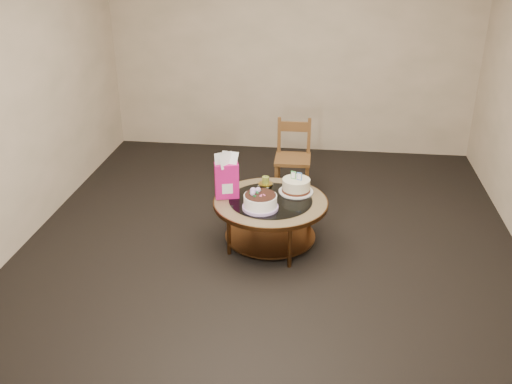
# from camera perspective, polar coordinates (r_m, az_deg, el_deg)

# --- Properties ---
(ground) EXTENTS (5.00, 5.00, 0.00)m
(ground) POSITION_cam_1_polar(r_m,az_deg,el_deg) (5.26, 1.42, -5.28)
(ground) COLOR black
(ground) RESTS_ON ground
(room_walls) EXTENTS (4.52, 5.02, 2.61)m
(room_walls) POSITION_cam_1_polar(r_m,az_deg,el_deg) (4.66, 1.62, 11.25)
(room_walls) COLOR beige
(room_walls) RESTS_ON ground
(coffee_table) EXTENTS (1.02, 1.02, 0.46)m
(coffee_table) POSITION_cam_1_polar(r_m,az_deg,el_deg) (5.07, 1.46, -1.60)
(coffee_table) COLOR brown
(coffee_table) RESTS_ON ground
(decorated_cake) EXTENTS (0.31, 0.31, 0.18)m
(decorated_cake) POSITION_cam_1_polar(r_m,az_deg,el_deg) (4.86, 0.42, -1.03)
(decorated_cake) COLOR #BD9BDB
(decorated_cake) RESTS_ON coffee_table
(cream_cake) EXTENTS (0.31, 0.31, 0.20)m
(cream_cake) POSITION_cam_1_polar(r_m,az_deg,el_deg) (5.17, 4.03, 0.61)
(cream_cake) COLOR white
(cream_cake) RESTS_ON coffee_table
(gift_bag) EXTENTS (0.23, 0.19, 0.41)m
(gift_bag) POSITION_cam_1_polar(r_m,az_deg,el_deg) (5.02, -2.96, 1.64)
(gift_bag) COLOR #C91280
(gift_bag) RESTS_ON coffee_table
(pillar_candle) EXTENTS (0.14, 0.14, 0.10)m
(pillar_candle) POSITION_cam_1_polar(r_m,az_deg,el_deg) (5.30, 0.96, 0.98)
(pillar_candle) COLOR tan
(pillar_candle) RESTS_ON coffee_table
(dining_chair) EXTENTS (0.38, 0.38, 0.81)m
(dining_chair) POSITION_cam_1_polar(r_m,az_deg,el_deg) (6.10, 3.71, 3.49)
(dining_chair) COLOR brown
(dining_chair) RESTS_ON ground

